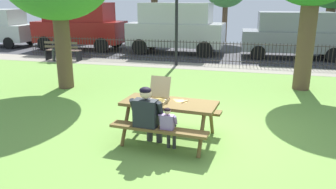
{
  "coord_description": "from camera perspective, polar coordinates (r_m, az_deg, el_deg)",
  "views": [
    {
      "loc": [
        0.93,
        -6.35,
        2.67
      ],
      "look_at": [
        -0.71,
        0.08,
        0.75
      ],
      "focal_mm": 35.62,
      "sensor_mm": 36.0,
      "label": 1
    }
  ],
  "objects": [
    {
      "name": "ground",
      "position": [
        8.63,
        7.46,
        -2.1
      ],
      "size": [
        28.0,
        11.6,
        0.02
      ],
      "primitive_type": "cube",
      "color": "olive"
    },
    {
      "name": "cobblestone_walkway",
      "position": [
        13.55,
        10.19,
        4.51
      ],
      "size": [
        28.0,
        1.4,
        0.01
      ],
      "primitive_type": "cube",
      "color": "gray"
    },
    {
      "name": "street_asphalt",
      "position": [
        17.55,
        11.26,
        7.07
      ],
      "size": [
        28.0,
        6.74,
        0.01
      ],
      "primitive_type": "cube",
      "color": "#38383D"
    },
    {
      "name": "picnic_table_foreground",
      "position": [
        6.4,
        0.23,
        -2.74
      ],
      "size": [
        1.92,
        1.62,
        0.79
      ],
      "color": "brown",
      "rests_on": "ground"
    },
    {
      "name": "pizza_box_open",
      "position": [
        6.39,
        -1.8,
        -0.37
      ],
      "size": [
        0.44,
        0.52,
        0.44
      ],
      "color": "tan",
      "rests_on": "picnic_table_foreground"
    },
    {
      "name": "pizza_slice_on_table",
      "position": [
        6.41,
        2.18,
        -1.05
      ],
      "size": [
        0.31,
        0.27,
        0.02
      ],
      "color": "#F9D45C",
      "rests_on": "picnic_table_foreground"
    },
    {
      "name": "adult_at_table",
      "position": [
        6.02,
        -3.48,
        -3.42
      ],
      "size": [
        0.63,
        0.61,
        1.19
      ],
      "color": "#383838",
      "rests_on": "ground"
    },
    {
      "name": "child_at_table",
      "position": [
        5.91,
        0.1,
        -5.22
      ],
      "size": [
        0.35,
        0.34,
        0.85
      ],
      "color": "#353535",
      "rests_on": "ground"
    },
    {
      "name": "iron_fence_streetside",
      "position": [
        14.15,
        10.51,
        7.0
      ],
      "size": [
        18.91,
        0.03,
        0.95
      ],
      "color": "#2D2823",
      "rests_on": "ground"
    },
    {
      "name": "park_bench_left",
      "position": [
        15.62,
        -17.54,
        7.11
      ],
      "size": [
        1.6,
        0.48,
        0.85
      ],
      "color": "brown",
      "rests_on": "ground"
    },
    {
      "name": "person_on_park_bench",
      "position": [
        15.7,
        -18.16,
        7.99
      ],
      "size": [
        0.61,
        0.59,
        1.19
      ],
      "color": "#373737",
      "rests_on": "ground"
    },
    {
      "name": "lamp_post_walkway",
      "position": [
        13.62,
        1.49,
        15.6
      ],
      "size": [
        0.28,
        0.28,
        4.18
      ],
      "color": "black",
      "rests_on": "ground"
    },
    {
      "name": "parked_car_left",
      "position": [
        18.74,
        -14.82,
        11.45
      ],
      "size": [
        4.75,
        2.18,
        2.46
      ],
      "color": "maroon",
      "rests_on": "ground"
    },
    {
      "name": "parked_car_center",
      "position": [
        16.84,
        1.42,
        11.49
      ],
      "size": [
        4.73,
        2.14,
        2.46
      ],
      "color": "#BCBDBB",
      "rests_on": "ground"
    },
    {
      "name": "parked_car_right",
      "position": [
        16.52,
        20.72,
        9.66
      ],
      "size": [
        4.68,
        2.12,
        2.08
      ],
      "color": "gray",
      "rests_on": "ground"
    }
  ]
}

